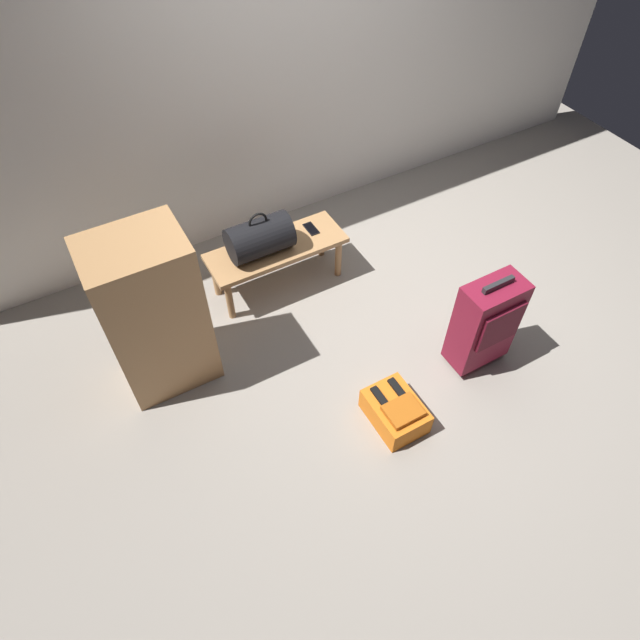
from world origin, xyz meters
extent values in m
plane|color=gray|center=(0.00, 0.00, 0.00)|extent=(6.60, 6.60, 0.00)
cube|color=silver|center=(0.00, 1.60, 1.40)|extent=(6.00, 0.10, 2.80)
cube|color=#A87A4C|center=(-0.57, 0.82, 0.36)|extent=(1.00, 0.36, 0.04)
cylinder|color=#A87A4C|center=(-1.01, 0.69, 0.17)|extent=(0.05, 0.05, 0.34)
cylinder|color=#A87A4C|center=(-0.13, 0.69, 0.17)|extent=(0.05, 0.05, 0.34)
cylinder|color=#A87A4C|center=(-1.01, 0.95, 0.17)|extent=(0.05, 0.05, 0.34)
cylinder|color=#A87A4C|center=(-0.13, 0.95, 0.17)|extent=(0.05, 0.05, 0.34)
cylinder|color=black|center=(-0.69, 0.82, 0.50)|extent=(0.44, 0.26, 0.26)
torus|color=black|center=(-0.69, 0.82, 0.64)|extent=(0.14, 0.02, 0.14)
cube|color=black|center=(-0.27, 0.86, 0.38)|extent=(0.07, 0.14, 0.01)
cube|color=black|center=(-0.27, 0.86, 0.38)|extent=(0.06, 0.13, 0.00)
cube|color=maroon|center=(0.25, -0.45, 0.37)|extent=(0.39, 0.22, 0.64)
cube|color=#500E1C|center=(0.25, -0.57, 0.45)|extent=(0.31, 0.02, 0.29)
cube|color=#262628|center=(0.25, -0.45, 0.71)|extent=(0.22, 0.03, 0.04)
cylinder|color=black|center=(0.11, -0.37, 0.03)|extent=(0.02, 0.05, 0.05)
cylinder|color=black|center=(0.39, -0.37, 0.03)|extent=(0.02, 0.05, 0.05)
cube|color=orange|center=(-0.48, -0.57, 0.09)|extent=(0.28, 0.38, 0.17)
cube|color=#AD5514|center=(-0.48, -0.64, 0.19)|extent=(0.21, 0.17, 0.04)
cube|color=black|center=(-0.54, -0.51, 0.18)|extent=(0.04, 0.19, 0.02)
cube|color=black|center=(-0.41, -0.51, 0.18)|extent=(0.04, 0.19, 0.02)
cube|color=#A87A4C|center=(-1.55, 0.46, 0.55)|extent=(0.56, 0.44, 1.10)
camera|label=1|loc=(-1.72, -1.87, 2.99)|focal=30.77mm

